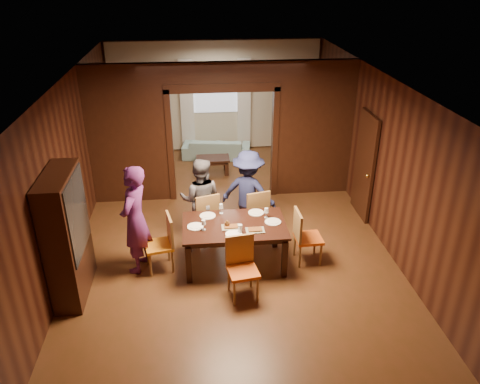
{
  "coord_description": "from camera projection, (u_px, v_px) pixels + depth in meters",
  "views": [
    {
      "loc": [
        -0.58,
        -7.63,
        4.64
      ],
      "look_at": [
        0.16,
        -0.4,
        1.05
      ],
      "focal_mm": 35.0,
      "sensor_mm": 36.0,
      "label": 1
    }
  ],
  "objects": [
    {
      "name": "chair_right",
      "position": [
        308.0,
        236.0,
        7.86
      ],
      "size": [
        0.46,
        0.46,
        0.97
      ],
      "primitive_type": null,
      "rotation": [
        0.0,
        0.0,
        1.61
      ],
      "color": "#E45915",
      "rests_on": "floor"
    },
    {
      "name": "platter_b",
      "position": [
        255.0,
        230.0,
        7.49
      ],
      "size": [
        0.3,
        0.2,
        0.04
      ],
      "primitive_type": "cube",
      "color": "slate",
      "rests_on": "dining_table"
    },
    {
      "name": "sofa",
      "position": [
        217.0,
        148.0,
        12.23
      ],
      "size": [
        1.83,
        0.94,
        0.51
      ],
      "primitive_type": "imported",
      "rotation": [
        0.0,
        0.0,
        2.99
      ],
      "color": "#94C0C1",
      "rests_on": "floor"
    },
    {
      "name": "hutch",
      "position": [
        67.0,
        236.0,
        6.9
      ],
      "size": [
        0.4,
        1.2,
        2.0
      ],
      "primitive_type": "cube",
      "color": "black",
      "rests_on": "floor"
    },
    {
      "name": "chair_far_r",
      "position": [
        254.0,
        211.0,
        8.65
      ],
      "size": [
        0.53,
        0.53,
        0.97
      ],
      "primitive_type": null,
      "rotation": [
        0.0,
        0.0,
        3.37
      ],
      "color": "red",
      "rests_on": "floor"
    },
    {
      "name": "ceiling",
      "position": [
        228.0,
        80.0,
        7.63
      ],
      "size": [
        5.5,
        9.0,
        0.02
      ],
      "primitive_type": "cube",
      "color": "silver",
      "rests_on": "room_walls"
    },
    {
      "name": "wineglass_right",
      "position": [
        266.0,
        213.0,
        7.84
      ],
      "size": [
        0.08,
        0.08,
        0.18
      ],
      "primitive_type": null,
      "color": "silver",
      "rests_on": "dining_table"
    },
    {
      "name": "chair_far_l",
      "position": [
        205.0,
        215.0,
        8.53
      ],
      "size": [
        0.55,
        0.55,
        0.97
      ],
      "primitive_type": null,
      "rotation": [
        0.0,
        0.0,
        3.44
      ],
      "color": "#BF5112",
      "rests_on": "floor"
    },
    {
      "name": "plate_far_r",
      "position": [
        256.0,
        213.0,
        8.03
      ],
      "size": [
        0.27,
        0.27,
        0.01
      ],
      "primitive_type": "cylinder",
      "color": "silver",
      "rests_on": "dining_table"
    },
    {
      "name": "room_walls",
      "position": [
        222.0,
        126.0,
        9.93
      ],
      "size": [
        5.52,
        9.01,
        2.9
      ],
      "color": "black",
      "rests_on": "floor"
    },
    {
      "name": "person_grey",
      "position": [
        201.0,
        199.0,
        8.43
      ],
      "size": [
        0.84,
        0.7,
        1.57
      ],
      "primitive_type": "imported",
      "rotation": [
        0.0,
        0.0,
        3.0
      ],
      "color": "#4F4D54",
      "rests_on": "floor"
    },
    {
      "name": "door_right",
      "position": [
        365.0,
        166.0,
        9.14
      ],
      "size": [
        0.06,
        0.9,
        2.1
      ],
      "primitive_type": "cube",
      "color": "black",
      "rests_on": "floor"
    },
    {
      "name": "window_far",
      "position": [
        215.0,
        88.0,
        12.12
      ],
      "size": [
        1.2,
        0.03,
        1.3
      ],
      "primitive_type": "cube",
      "color": "silver",
      "rests_on": "back_wall"
    },
    {
      "name": "person_purple",
      "position": [
        135.0,
        220.0,
        7.49
      ],
      "size": [
        0.63,
        0.78,
        1.84
      ],
      "primitive_type": "imported",
      "rotation": [
        0.0,
        0.0,
        -1.9
      ],
      "color": "#59205F",
      "rests_on": "floor"
    },
    {
      "name": "coffee_table",
      "position": [
        213.0,
        165.0,
        11.33
      ],
      "size": [
        0.8,
        0.5,
        0.4
      ],
      "primitive_type": "cube",
      "color": "black",
      "rests_on": "floor"
    },
    {
      "name": "chair_left",
      "position": [
        159.0,
        244.0,
        7.66
      ],
      "size": [
        0.52,
        0.52,
        0.97
      ],
      "primitive_type": null,
      "rotation": [
        0.0,
        0.0,
        -1.36
      ],
      "color": "orange",
      "rests_on": "floor"
    },
    {
      "name": "floor",
      "position": [
        230.0,
        232.0,
        8.91
      ],
      "size": [
        9.0,
        9.0,
        0.0
      ],
      "primitive_type": "plane",
      "color": "#513216",
      "rests_on": "ground"
    },
    {
      "name": "wineglass_far",
      "position": [
        221.0,
        209.0,
        7.98
      ],
      "size": [
        0.08,
        0.08,
        0.18
      ],
      "primitive_type": null,
      "color": "silver",
      "rests_on": "dining_table"
    },
    {
      "name": "chair_near",
      "position": [
        243.0,
        270.0,
        7.02
      ],
      "size": [
        0.5,
        0.5,
        0.97
      ],
      "primitive_type": null,
      "rotation": [
        0.0,
        0.0,
        0.16
      ],
      "color": "#CE5113",
      "rests_on": "floor"
    },
    {
      "name": "plate_right",
      "position": [
        273.0,
        222.0,
        7.74
      ],
      "size": [
        0.27,
        0.27,
        0.01
      ],
      "primitive_type": "cylinder",
      "color": "silver",
      "rests_on": "dining_table"
    },
    {
      "name": "tumbler",
      "position": [
        240.0,
        229.0,
        7.42
      ],
      "size": [
        0.07,
        0.07,
        0.14
      ],
      "primitive_type": "cylinder",
      "color": "white",
      "rests_on": "dining_table"
    },
    {
      "name": "plate_left",
      "position": [
        195.0,
        227.0,
        7.61
      ],
      "size": [
        0.27,
        0.27,
        0.01
      ],
      "primitive_type": "cylinder",
      "color": "white",
      "rests_on": "dining_table"
    },
    {
      "name": "person_navy",
      "position": [
        248.0,
        192.0,
        8.64
      ],
      "size": [
        1.2,
        0.98,
        1.62
      ],
      "primitive_type": "imported",
      "rotation": [
        0.0,
        0.0,
        2.71
      ],
      "color": "#1D2149",
      "rests_on": "floor"
    },
    {
      "name": "plate_near",
      "position": [
        234.0,
        234.0,
        7.39
      ],
      "size": [
        0.27,
        0.27,
        0.01
      ],
      "primitive_type": "cylinder",
      "color": "white",
      "rests_on": "dining_table"
    },
    {
      "name": "wineglass_left",
      "position": [
        204.0,
        225.0,
        7.49
      ],
      "size": [
        0.08,
        0.08,
        0.18
      ],
      "primitive_type": null,
      "color": "silver",
      "rests_on": "dining_table"
    },
    {
      "name": "plate_far_l",
      "position": [
        208.0,
        216.0,
        7.93
      ],
      "size": [
        0.27,
        0.27,
        0.01
      ],
      "primitive_type": "cylinder",
      "color": "silver",
      "rests_on": "dining_table"
    },
    {
      "name": "curtain_left",
      "position": [
        187.0,
        106.0,
        12.21
      ],
      "size": [
        0.35,
        0.06,
        2.4
      ],
      "primitive_type": "cube",
      "color": "white",
      "rests_on": "back_wall"
    },
    {
      "name": "platter_a",
      "position": [
        231.0,
        227.0,
        7.58
      ],
      "size": [
        0.3,
        0.2,
        0.04
      ],
      "primitive_type": "cube",
      "color": "gray",
      "rests_on": "dining_table"
    },
    {
      "name": "dining_table",
      "position": [
        235.0,
        244.0,
        7.84
      ],
      "size": [
        1.7,
        1.06,
        0.76
      ],
      "primitive_type": "cube",
      "color": "black",
      "rests_on": "floor"
    },
    {
      "name": "curtain_right",
      "position": [
        244.0,
        104.0,
        12.35
      ],
      "size": [
        0.35,
        0.06,
        2.4
      ],
      "primitive_type": "cube",
      "color": "white",
      "rests_on": "back_wall"
    },
    {
      "name": "condiment_jar",
      "position": [
        227.0,
        224.0,
        7.59
      ],
      "size": [
        0.08,
        0.08,
        0.11
      ],
      "primitive_type": null,
      "color": "#492A11",
      "rests_on": "dining_table"
    },
    {
      "name": "serving_bowl",
      "position": [
        240.0,
        219.0,
        7.77
      ],
      "size": [
        0.35,
        0.35,
        0.09
      ],
      "primitive_type": "imported",
      "color": "black",
      "rests_on": "dining_table"
    }
  ]
}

